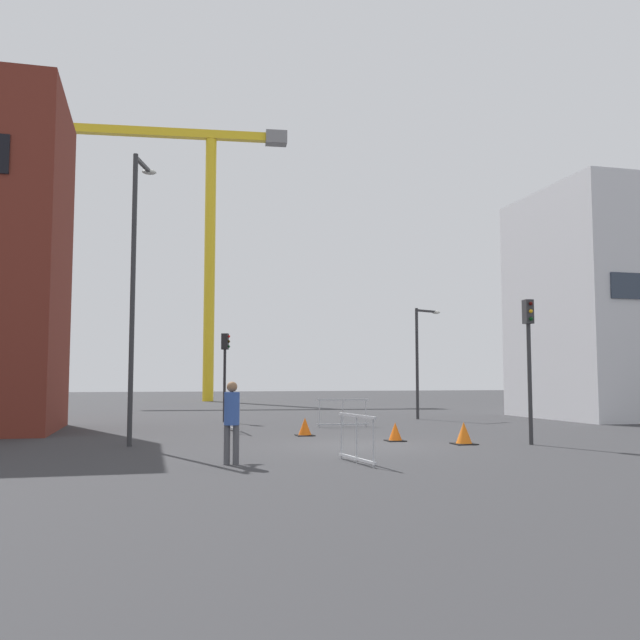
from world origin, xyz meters
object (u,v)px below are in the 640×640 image
Objects in this scene: traffic_cone_on_verge at (395,433)px; traffic_cone_striped at (305,427)px; streetlamp_tall at (135,276)px; pedestrian_walking at (232,416)px; streetlamp_short at (421,351)px; traffic_light_crosswalk at (529,347)px; construction_crane at (205,217)px; traffic_cone_by_barrier at (464,434)px; traffic_light_verge at (225,362)px.

traffic_cone_striped is at bearing 130.85° from traffic_cone_on_verge.
streetlamp_tall is 4.58× the size of pedestrian_walking.
traffic_light_crosswalk is (-1.73, -12.41, -0.36)m from streetlamp_short.
streetlamp_short is (7.98, -27.21, -12.13)m from construction_crane.
streetlamp_tall is 16.33m from streetlamp_short.
traffic_cone_on_verge is at bearing 149.57° from traffic_light_crosswalk.
traffic_cone_by_barrier is 5.49m from traffic_cone_striped.
streetlamp_tall is at bearing 167.66° from traffic_light_crosswalk.
traffic_light_verge is 15.02m from pedestrian_walking.
traffic_light_crosswalk is 1.09× the size of traffic_light_verge.
pedestrian_walking is 3.26× the size of traffic_cone_on_verge.
traffic_light_verge is 8.32m from traffic_cone_striped.
traffic_cone_by_barrier is (-1.82, 0.56, -2.49)m from traffic_light_crosswalk.
traffic_light_crosswalk is at bearing -39.09° from traffic_cone_striped.
traffic_light_verge is (3.67, 9.91, -2.22)m from streetlamp_tall.
construction_crane is 38.95m from streetlamp_tall.
traffic_cone_striped is at bearing -88.94° from construction_crane.
pedestrian_walking is (-8.85, -2.54, -1.72)m from traffic_light_crosswalk.
traffic_light_crosswalk reaches higher than traffic_cone_by_barrier.
streetlamp_tall reaches higher than streetlamp_short.
streetlamp_tall is at bearing 168.62° from traffic_cone_by_barrier.
streetlamp_tall is 8.95m from traffic_cone_on_verge.
construction_crane is 4.44× the size of streetlamp_short.
traffic_light_verge is at bearing -179.48° from streetlamp_short.
streetlamp_tall is 6.60m from pedestrian_walking.
pedestrian_walking is 3.06× the size of traffic_cone_striped.
traffic_light_verge is at bearing 111.26° from traffic_cone_on_verge.
traffic_cone_striped is (1.81, -7.78, -2.31)m from traffic_light_verge.
traffic_cone_on_verge is at bearing -49.15° from traffic_cone_striped.
traffic_light_verge reaches higher than traffic_cone_on_verge.
pedestrian_walking is (-1.45, -14.87, -1.52)m from traffic_light_verge.
traffic_light_verge reaches higher than traffic_cone_striped.
streetlamp_short is at bearing 54.71° from pedestrian_walking.
traffic_cone_on_verge is 3.39m from traffic_cone_striped.
construction_crane is at bearing 98.96° from traffic_light_crosswalk.
traffic_cone_by_barrier is 2.12m from traffic_cone_on_verge.
streetlamp_short reaches higher than traffic_cone_on_verge.
pedestrian_walking is at bearing -140.39° from traffic_cone_on_verge.
traffic_light_crosswalk is 3.13m from traffic_cone_by_barrier.
traffic_cone_striped is at bearing 21.19° from streetlamp_tall.
traffic_cone_by_barrier is at bearing -46.55° from traffic_cone_striped.
construction_crane is at bearing 94.35° from traffic_cone_on_verge.
pedestrian_walking reaches higher than traffic_cone_striped.
streetlamp_tall is 1.61× the size of streetlamp_short.
traffic_light_crosswalk is 14.39m from traffic_light_verge.
streetlamp_tall reaches higher than traffic_light_crosswalk.
construction_crane is 42.02m from traffic_light_crosswalk.
traffic_light_verge reaches higher than pedestrian_walking.
traffic_cone_on_verge is at bearing -116.12° from streetlamp_short.
traffic_light_verge is at bearing 121.00° from traffic_light_crosswalk.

